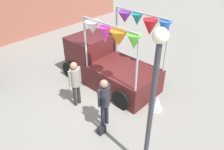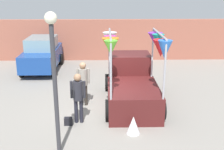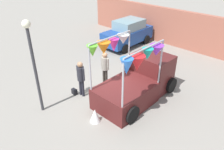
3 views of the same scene
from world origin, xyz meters
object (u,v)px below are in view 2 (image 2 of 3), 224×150
object	(u,v)px
vendor_truck	(131,80)
person_vendor	(83,79)
street_lamp	(54,66)
folded_kite_bundle_white	(133,125)
person_customer	(78,93)
handbag	(68,121)
parked_car	(42,54)

from	to	relation	value
vendor_truck	person_vendor	size ratio (longest dim) A/B	2.29
vendor_truck	person_vendor	distance (m)	1.96
person_vendor	street_lamp	distance (m)	3.79
person_vendor	folded_kite_bundle_white	size ratio (longest dim) A/B	2.98
vendor_truck	person_customer	size ratio (longest dim) A/B	2.29
person_customer	person_vendor	distance (m)	1.52
vendor_truck	folded_kite_bundle_white	world-z (taller)	vendor_truck
person_customer	handbag	xyz separation A→B (m)	(-0.35, -0.20, -0.95)
handbag	folded_kite_bundle_white	bearing A→B (deg)	-16.37
parked_car	vendor_truck	bearing A→B (deg)	-45.65
vendor_truck	parked_car	world-z (taller)	vendor_truck
vendor_truck	handbag	bearing A→B (deg)	-139.11
handbag	folded_kite_bundle_white	world-z (taller)	folded_kite_bundle_white
street_lamp	parked_car	bearing A→B (deg)	104.69
person_customer	street_lamp	bearing A→B (deg)	-101.80
vendor_truck	folded_kite_bundle_white	size ratio (longest dim) A/B	6.83
person_customer	folded_kite_bundle_white	xyz separation A→B (m)	(1.83, -0.84, -0.79)
parked_car	person_vendor	world-z (taller)	parked_car
person_customer	parked_car	bearing A→B (deg)	111.82
handbag	folded_kite_bundle_white	distance (m)	2.28
vendor_truck	street_lamp	bearing A→B (deg)	-122.56
person_vendor	handbag	size ratio (longest dim) A/B	6.38
vendor_truck	handbag	size ratio (longest dim) A/B	14.64
vendor_truck	person_vendor	xyz separation A→B (m)	(-1.93, -0.31, 0.15)
handbag	folded_kite_bundle_white	size ratio (longest dim) A/B	0.47
vendor_truck	folded_kite_bundle_white	bearing A→B (deg)	-93.39
parked_car	handbag	distance (m)	7.17
vendor_truck	street_lamp	xyz separation A→B (m)	(-2.39, -3.75, 1.67)
parked_car	person_vendor	distance (m)	5.71
person_vendor	street_lamp	size ratio (longest dim) A/B	0.45
person_customer	person_vendor	world-z (taller)	person_customer
parked_car	street_lamp	size ratio (longest dim) A/B	1.00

